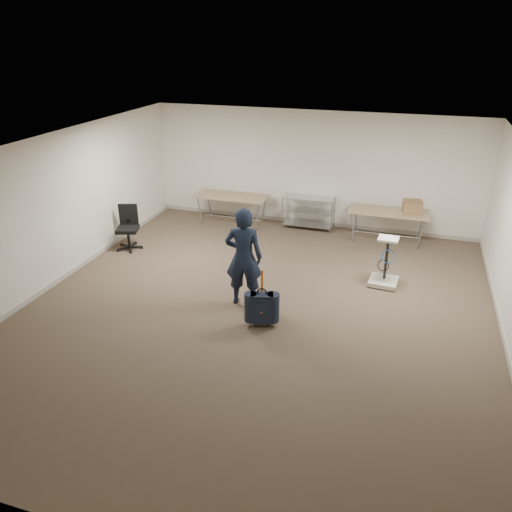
% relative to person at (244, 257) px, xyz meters
% --- Properties ---
extents(ground, '(9.00, 9.00, 0.00)m').
position_rel_person_xyz_m(ground, '(0.30, -0.21, -0.90)').
color(ground, '#493C2C').
rests_on(ground, ground).
extents(room_shell, '(8.00, 9.00, 9.00)m').
position_rel_person_xyz_m(room_shell, '(0.30, 1.17, -0.85)').
color(room_shell, silver).
rests_on(room_shell, ground).
extents(folding_table_left, '(1.80, 0.75, 0.73)m').
position_rel_person_xyz_m(folding_table_left, '(-1.60, 3.74, -0.22)').
color(folding_table_left, '#987D5D').
rests_on(folding_table_left, ground).
extents(folding_table_right, '(1.80, 0.75, 0.73)m').
position_rel_person_xyz_m(folding_table_right, '(2.20, 3.74, -0.22)').
color(folding_table_right, '#987D5D').
rests_on(folding_table_right, ground).
extents(wire_shelf, '(1.22, 0.47, 0.80)m').
position_rel_person_xyz_m(wire_shelf, '(0.30, 3.99, -0.46)').
color(wire_shelf, '#B8BABF').
rests_on(wire_shelf, ground).
extents(person, '(0.72, 0.53, 1.80)m').
position_rel_person_xyz_m(person, '(0.00, 0.00, 0.00)').
color(person, black).
rests_on(person, ground).
extents(suitcase, '(0.41, 0.30, 1.00)m').
position_rel_person_xyz_m(suitcase, '(0.53, -0.64, -0.56)').
color(suitcase, black).
rests_on(suitcase, ground).
extents(office_chair, '(0.59, 0.60, 0.98)m').
position_rel_person_xyz_m(office_chair, '(-3.25, 1.56, -0.60)').
color(office_chair, black).
rests_on(office_chair, ground).
extents(equipment_cart, '(0.56, 0.56, 0.97)m').
position_rel_person_xyz_m(equipment_cart, '(2.33, 1.48, -0.64)').
color(equipment_cart, beige).
rests_on(equipment_cart, ground).
extents(cardboard_box, '(0.45, 0.37, 0.30)m').
position_rel_person_xyz_m(cardboard_box, '(2.69, 3.73, -0.02)').
color(cardboard_box, '#9A6947').
rests_on(cardboard_box, folding_table_right).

